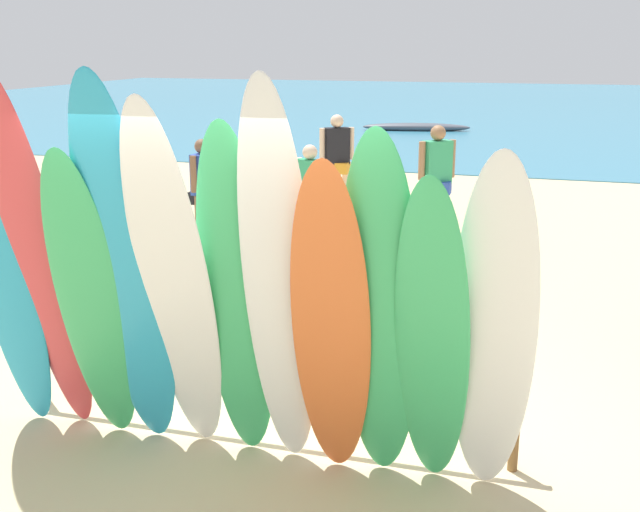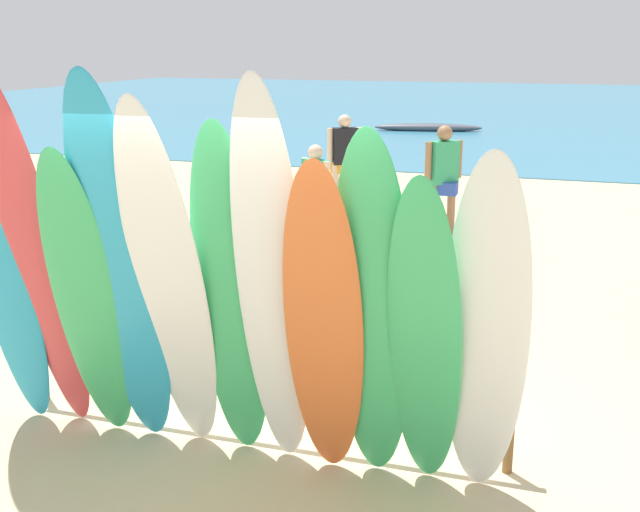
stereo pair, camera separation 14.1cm
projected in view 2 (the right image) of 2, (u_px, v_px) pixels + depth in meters
ground at (476, 166)px, 18.97m from camera, size 60.00×60.00×0.00m
ocean_water at (526, 106)px, 36.01m from camera, size 60.00×40.00×0.02m
surfboard_rack at (254, 368)px, 5.97m from camera, size 3.94×0.07×0.66m
surfboard_teal_0 at (2, 272)px, 5.79m from camera, size 0.50×0.65×2.59m
surfboard_red_1 at (37, 263)px, 5.64m from camera, size 0.47×0.78×2.79m
surfboard_green_2 at (88, 302)px, 5.57m from camera, size 0.58×0.76×2.30m
surfboard_teal_3 at (121, 272)px, 5.40m from camera, size 0.61×0.80×2.80m
surfboard_white_4 at (169, 287)px, 5.33m from camera, size 0.54×0.83×2.65m
surfboard_green_5 at (231, 299)px, 5.32m from camera, size 0.56×0.63×2.49m
surfboard_white_6 at (272, 286)px, 5.13m from camera, size 0.51×0.72×2.78m
surfboard_orange_7 at (324, 328)px, 5.06m from camera, size 0.57×0.70×2.30m
surfboard_green_8 at (373, 316)px, 5.01m from camera, size 0.56×0.66×2.48m
surfboard_green_9 at (425, 341)px, 4.94m from camera, size 0.50×0.69×2.22m
surfboard_white_10 at (486, 334)px, 4.87m from camera, size 0.57×0.57×2.37m
beachgoer_near_rack at (315, 191)px, 11.12m from camera, size 0.50×0.38×1.53m
beachgoer_strolling at (209, 184)px, 11.57m from camera, size 0.41×0.59×1.56m
beachgoer_by_water at (443, 173)px, 11.95m from camera, size 0.50×0.47×1.71m
beachgoer_midbeach at (344, 155)px, 13.92m from camera, size 0.55×0.41×1.68m
distant_boat at (428, 127)px, 26.20m from camera, size 3.61×1.22×0.28m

